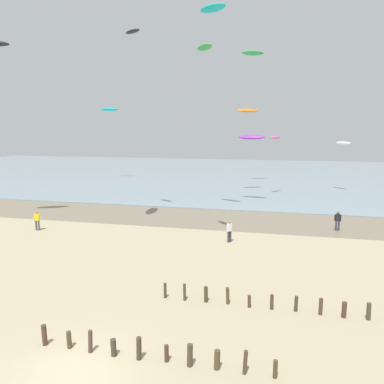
{
  "coord_description": "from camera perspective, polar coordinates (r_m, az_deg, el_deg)",
  "views": [
    {
      "loc": [
        7.13,
        -11.42,
        8.63
      ],
      "look_at": [
        1.24,
        13.08,
        4.54
      ],
      "focal_mm": 36.09,
      "sensor_mm": 36.0,
      "label": 1
    }
  ],
  "objects": [
    {
      "name": "kite_aloft_8",
      "position": [
        29.39,
        1.88,
        20.59
      ],
      "size": [
        1.77,
        1.99,
        0.53
      ],
      "primitive_type": "ellipsoid",
      "rotation": [
        0.39,
        0.0,
        2.23
      ],
      "color": "green"
    },
    {
      "name": "sea",
      "position": [
        76.3,
        8.09,
        2.68
      ],
      "size": [
        160.0,
        70.0,
        0.1
      ],
      "primitive_type": "cube",
      "color": "#7F939E",
      "rests_on": "ground"
    },
    {
      "name": "kite_aloft_2",
      "position": [
        39.37,
        3.1,
        25.5
      ],
      "size": [
        3.08,
        2.33,
        0.85
      ],
      "primitive_type": "ellipsoid",
      "rotation": [
        0.48,
        0.0,
        2.64
      ],
      "color": "#19B2B7"
    },
    {
      "name": "groyne_near",
      "position": [
        15.87,
        -7.11,
        -22.1
      ],
      "size": [
        9.32,
        0.34,
        0.91
      ],
      "color": "#453124",
      "rests_on": "ground"
    },
    {
      "name": "kite_aloft_9",
      "position": [
        39.82,
        -8.78,
        22.4
      ],
      "size": [
        2.13,
        1.73,
        0.38
      ],
      "primitive_type": "ellipsoid",
      "rotation": [
        -0.06,
        0.0,
        2.56
      ],
      "color": "black"
    },
    {
      "name": "kite_aloft_6",
      "position": [
        52.73,
        8.23,
        11.83
      ],
      "size": [
        3.01,
        2.41,
        0.68
      ],
      "primitive_type": "ellipsoid",
      "rotation": [
        0.25,
        0.0,
        0.56
      ],
      "color": "orange"
    },
    {
      "name": "groyne_mid",
      "position": [
        20.04,
        22.1,
        -15.78
      ],
      "size": [
        17.63,
        0.36,
        0.88
      ],
      "color": "#413C23",
      "rests_on": "ground"
    },
    {
      "name": "person_left_flank",
      "position": [
        30.04,
        5.56,
        -5.69
      ],
      "size": [
        0.39,
        0.48,
        1.71
      ],
      "color": "#383842",
      "rests_on": "ground"
    },
    {
      "name": "kite_aloft_10",
      "position": [
        51.09,
        12.2,
        7.88
      ],
      "size": [
        1.74,
        2.13,
        0.37
      ],
      "primitive_type": "ellipsoid",
      "rotation": [
        -0.06,
        0.0,
        0.98
      ],
      "color": "#E54C99"
    },
    {
      "name": "ground_plane",
      "position": [
        15.99,
        -16.95,
        -23.87
      ],
      "size": [
        160.0,
        160.0,
        0.0
      ],
      "primitive_type": "plane",
      "color": "tan"
    },
    {
      "name": "kite_aloft_7",
      "position": [
        67.85,
        -12.13,
        11.85
      ],
      "size": [
        3.08,
        1.28,
        0.73
      ],
      "primitive_type": "ellipsoid",
      "rotation": [
        -0.27,
        0.0,
        0.07
      ],
      "color": "#19B2B7"
    },
    {
      "name": "kite_aloft_5",
      "position": [
        57.27,
        21.42,
        6.76
      ],
      "size": [
        2.23,
        2.57,
        0.45
      ],
      "primitive_type": "ellipsoid",
      "rotation": [
        0.04,
        0.0,
        5.36
      ],
      "color": "white"
    },
    {
      "name": "person_right_flank",
      "position": [
        35.92,
        -21.91,
        -3.85
      ],
      "size": [
        0.55,
        0.32,
        1.71
      ],
      "color": "#4C4C56",
      "rests_on": "ground"
    },
    {
      "name": "wet_sand_strip",
      "position": [
        37.9,
        2.33,
        -3.94
      ],
      "size": [
        120.0,
        8.54,
        0.01
      ],
      "primitive_type": "cube",
      "color": "#7A6D59",
      "rests_on": "ground"
    },
    {
      "name": "person_mid_beach",
      "position": [
        35.52,
        20.73,
        -3.93
      ],
      "size": [
        0.57,
        0.23,
        1.71
      ],
      "color": "#383842",
      "rests_on": "ground"
    },
    {
      "name": "kite_aloft_1",
      "position": [
        60.75,
        8.98,
        19.63
      ],
      "size": [
        3.55,
        2.45,
        0.89
      ],
      "primitive_type": "ellipsoid",
      "rotation": [
        0.38,
        0.0,
        3.56
      ],
      "color": "green"
    },
    {
      "name": "kite_aloft_4",
      "position": [
        45.73,
        8.79,
        8.03
      ],
      "size": [
        3.21,
        1.41,
        0.75
      ],
      "primitive_type": "ellipsoid",
      "rotation": [
        -0.27,
        0.0,
        3.04
      ],
      "color": "purple"
    }
  ]
}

